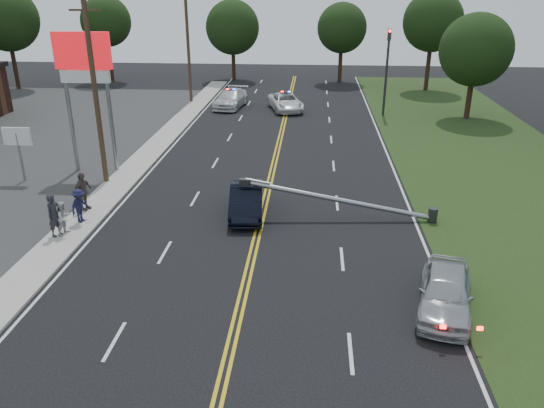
# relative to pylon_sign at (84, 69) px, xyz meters

# --- Properties ---
(ground) EXTENTS (120.00, 120.00, 0.00)m
(ground) POSITION_rel_pylon_sign_xyz_m (10.50, -14.00, -6.00)
(ground) COLOR black
(ground) RESTS_ON ground
(sidewalk) EXTENTS (1.80, 70.00, 0.12)m
(sidewalk) POSITION_rel_pylon_sign_xyz_m (2.10, -4.00, -5.94)
(sidewalk) COLOR #A9A399
(sidewalk) RESTS_ON ground
(grass_verge) EXTENTS (12.00, 80.00, 0.01)m
(grass_verge) POSITION_rel_pylon_sign_xyz_m (24.00, -4.00, -5.99)
(grass_verge) COLOR #233414
(grass_verge) RESTS_ON ground
(centerline_yellow) EXTENTS (0.36, 80.00, 0.00)m
(centerline_yellow) POSITION_rel_pylon_sign_xyz_m (10.50, -4.00, -5.99)
(centerline_yellow) COLOR gold
(centerline_yellow) RESTS_ON ground
(pylon_sign) EXTENTS (3.20, 0.35, 8.00)m
(pylon_sign) POSITION_rel_pylon_sign_xyz_m (0.00, 0.00, 0.00)
(pylon_sign) COLOR gray
(pylon_sign) RESTS_ON ground
(small_sign) EXTENTS (1.60, 0.14, 3.10)m
(small_sign) POSITION_rel_pylon_sign_xyz_m (-3.50, -2.00, -3.66)
(small_sign) COLOR gray
(small_sign) RESTS_ON ground
(traffic_signal) EXTENTS (0.28, 0.41, 7.05)m
(traffic_signal) POSITION_rel_pylon_sign_xyz_m (18.80, 16.00, -1.79)
(traffic_signal) COLOR #2D2D30
(traffic_signal) RESTS_ON ground
(fallen_streetlight) EXTENTS (9.36, 0.44, 1.91)m
(fallen_streetlight) POSITION_rel_pylon_sign_xyz_m (14.69, -6.00, -5.08)
(fallen_streetlight) COLOR #2D2D30
(fallen_streetlight) RESTS_ON ground
(utility_pole_mid) EXTENTS (1.60, 0.28, 10.00)m
(utility_pole_mid) POSITION_rel_pylon_sign_xyz_m (1.30, -2.00, -0.91)
(utility_pole_mid) COLOR #382619
(utility_pole_mid) RESTS_ON ground
(utility_pole_far) EXTENTS (1.60, 0.28, 10.00)m
(utility_pole_far) POSITION_rel_pylon_sign_xyz_m (1.30, 20.00, -0.91)
(utility_pole_far) COLOR #382619
(utility_pole_far) RESTS_ON ground
(tree_4) EXTENTS (6.45, 6.45, 10.29)m
(tree_4) POSITION_rel_pylon_sign_xyz_m (-18.68, 25.48, 1.05)
(tree_4) COLOR black
(tree_4) RESTS_ON ground
(tree_5) EXTENTS (5.47, 5.47, 9.29)m
(tree_5) POSITION_rel_pylon_sign_xyz_m (-10.30, 30.80, 0.54)
(tree_5) COLOR black
(tree_5) RESTS_ON ground
(tree_6) EXTENTS (6.02, 6.02, 8.86)m
(tree_6) POSITION_rel_pylon_sign_xyz_m (3.51, 32.78, -0.16)
(tree_6) COLOR black
(tree_6) RESTS_ON ground
(tree_7) EXTENTS (5.42, 5.42, 8.61)m
(tree_7) POSITION_rel_pylon_sign_xyz_m (15.73, 32.22, -0.12)
(tree_7) COLOR black
(tree_7) RESTS_ON ground
(tree_8) EXTENTS (6.00, 6.00, 9.88)m
(tree_8) POSITION_rel_pylon_sign_xyz_m (24.60, 28.03, 0.87)
(tree_8) COLOR black
(tree_8) RESTS_ON ground
(tree_9) EXTENTS (5.74, 5.74, 8.41)m
(tree_9) POSITION_rel_pylon_sign_xyz_m (25.61, 15.39, -0.47)
(tree_9) COLOR black
(tree_9) RESTS_ON ground
(crashed_sedan) EXTENTS (1.96, 4.57, 1.47)m
(crashed_sedan) POSITION_rel_pylon_sign_xyz_m (9.74, -5.76, -5.26)
(crashed_sedan) COLOR black
(crashed_sedan) RESTS_ON ground
(waiting_sedan) EXTENTS (2.74, 4.64, 1.48)m
(waiting_sedan) POSITION_rel_pylon_sign_xyz_m (17.53, -13.42, -5.26)
(waiting_sedan) COLOR #A7AAAF
(waiting_sedan) RESTS_ON ground
(emergency_a) EXTENTS (3.75, 5.69, 1.45)m
(emergency_a) POSITION_rel_pylon_sign_xyz_m (10.39, 17.32, -5.27)
(emergency_a) COLOR silver
(emergency_a) RESTS_ON ground
(emergency_b) EXTENTS (2.94, 5.72, 1.59)m
(emergency_b) POSITION_rel_pylon_sign_xyz_m (5.39, 18.13, -5.20)
(emergency_b) COLOR silver
(emergency_b) RESTS_ON ground
(bystander_a) EXTENTS (0.67, 0.82, 1.94)m
(bystander_a) POSITION_rel_pylon_sign_xyz_m (1.70, -9.00, -4.91)
(bystander_a) COLOR #232229
(bystander_a) RESTS_ON sidewalk
(bystander_b) EXTENTS (0.79, 0.90, 1.54)m
(bystander_b) POSITION_rel_pylon_sign_xyz_m (2.02, -8.80, -5.11)
(bystander_b) COLOR #B5B6BA
(bystander_b) RESTS_ON sidewalk
(bystander_c) EXTENTS (0.87, 1.17, 1.61)m
(bystander_c) POSITION_rel_pylon_sign_xyz_m (2.18, -7.49, -5.07)
(bystander_c) COLOR #161A39
(bystander_c) RESTS_ON sidewalk
(bystander_d) EXTENTS (0.78, 1.22, 1.93)m
(bystander_d) POSITION_rel_pylon_sign_xyz_m (1.76, -6.08, -4.91)
(bystander_d) COLOR #5A4B48
(bystander_d) RESTS_ON sidewalk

